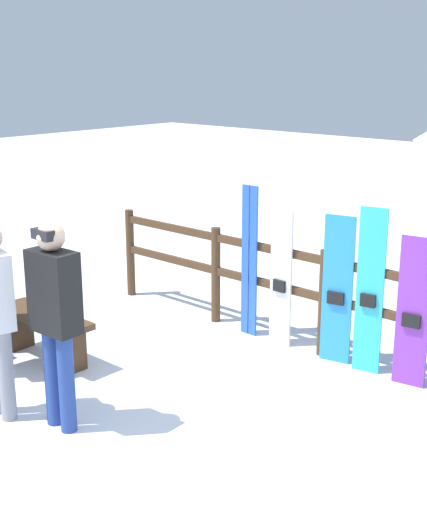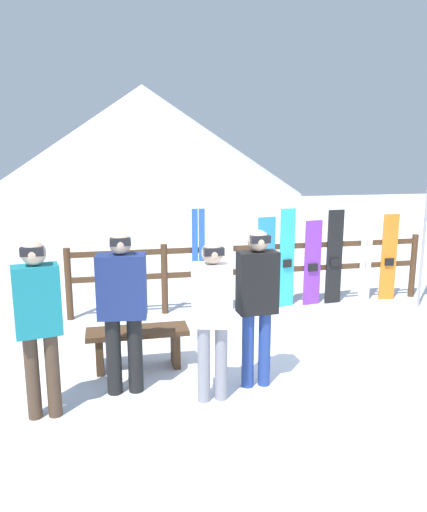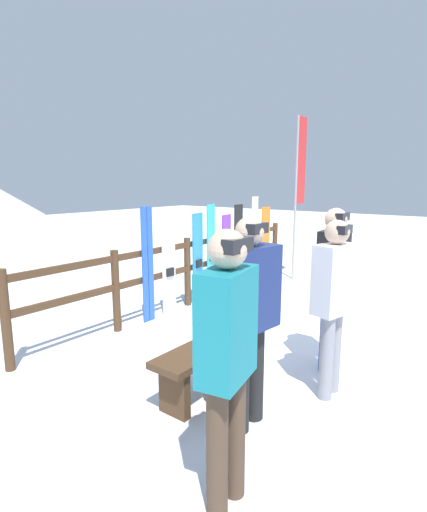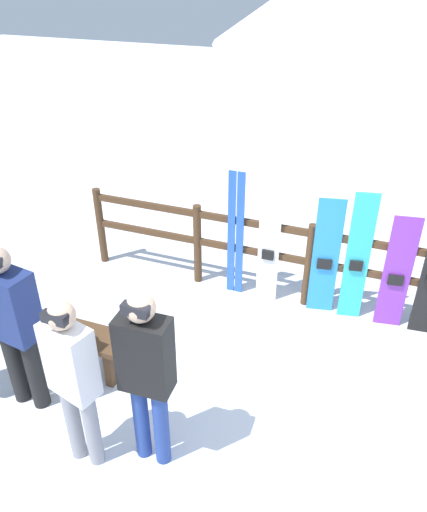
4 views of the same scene
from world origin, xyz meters
TOP-DOWN VIEW (x-y plane):
  - ground_plane at (0.00, 0.00)m, footprint 40.00×40.00m
  - fence at (0.00, 2.06)m, footprint 5.69×0.10m
  - bench at (-1.92, 0.16)m, footprint 1.14×0.36m
  - person_white at (-1.25, -0.73)m, footprint 0.43×0.31m
  - person_navy at (-2.09, -0.38)m, footprint 0.51×0.32m
  - person_black at (-0.74, -0.52)m, footprint 0.41×0.24m
  - ski_pair_blue at (-0.88, 2.01)m, footprint 0.20×0.02m
  - snowboard_white at (-0.47, 2.00)m, footprint 0.25×0.06m
  - snowboard_blue at (0.18, 2.00)m, footprint 0.30×0.10m
  - snowboard_cyan at (0.52, 2.00)m, footprint 0.26×0.09m
  - snowboard_purple at (0.96, 2.00)m, footprint 0.29×0.09m

SIDE VIEW (x-z plane):
  - ground_plane at x=0.00m, z-range 0.00..0.00m
  - bench at x=-1.92m, z-range 0.10..0.57m
  - fence at x=0.00m, z-range 0.11..1.18m
  - snowboard_purple at x=0.96m, z-range 0.00..1.36m
  - snowboard_white at x=-0.47m, z-range 0.00..1.39m
  - snowboard_blue at x=0.18m, z-range 0.00..1.44m
  - snowboard_cyan at x=0.52m, z-range 0.00..1.56m
  - ski_pair_blue at x=-0.88m, z-range 0.00..1.60m
  - person_white at x=-1.25m, z-range 0.14..1.74m
  - person_navy at x=-2.09m, z-range 0.12..1.79m
  - person_black at x=-0.74m, z-range 0.14..1.81m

